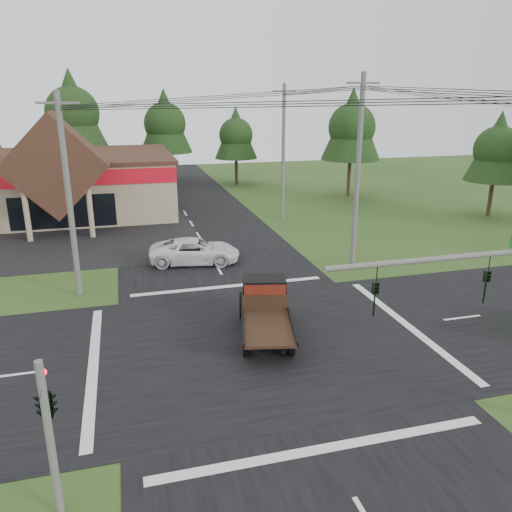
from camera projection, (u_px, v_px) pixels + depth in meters
name	position (u px, v px, depth m)	size (l,w,h in m)	color
ground	(263.00, 344.00, 21.55)	(120.00, 120.00, 0.00)	#284B1A
road_ns	(263.00, 343.00, 21.55)	(12.00, 120.00, 0.02)	black
road_ew	(263.00, 343.00, 21.55)	(120.00, 12.00, 0.02)	black
parking_apron	(2.00, 246.00, 35.56)	(28.00, 14.00, 0.02)	black
cvs_building	(1.00, 184.00, 44.01)	(30.40, 18.20, 9.19)	#9D876A
traffic_signal_corner	(44.00, 390.00, 11.89)	(0.53, 2.48, 4.40)	#595651
utility_pole_nw	(69.00, 196.00, 25.28)	(2.00, 0.30, 10.50)	#595651
utility_pole_ne	(358.00, 174.00, 29.08)	(2.00, 0.30, 11.50)	#595651
utility_pole_n	(283.00, 152.00, 42.00)	(2.00, 0.30, 11.20)	#595651
tree_row_c	(72.00, 110.00, 54.11)	(7.28, 7.28, 13.13)	#332316
tree_row_d	(165.00, 122.00, 57.91)	(6.16, 6.16, 11.11)	#332316
tree_row_e	(236.00, 133.00, 58.46)	(5.04, 5.04, 9.09)	#332316
tree_side_ne	(352.00, 125.00, 51.32)	(6.16, 6.16, 11.11)	#332316
tree_side_e_near	(498.00, 147.00, 42.68)	(5.04, 5.04, 9.09)	#332316
antique_flatbed_truck	(266.00, 312.00, 21.86)	(2.19, 5.73, 2.40)	#57140C
white_pickup	(195.00, 251.00, 31.78)	(2.62, 5.68, 1.58)	white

